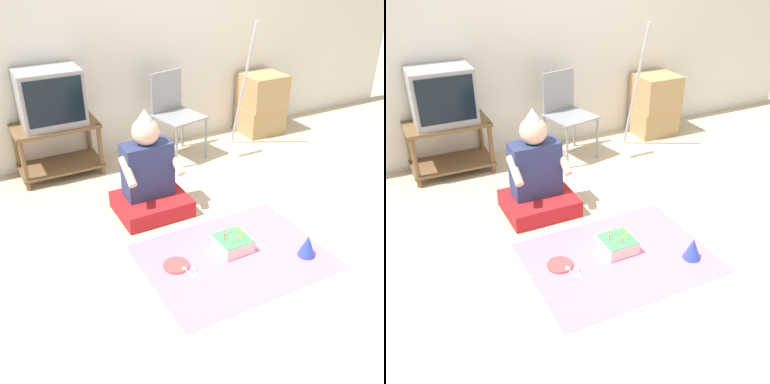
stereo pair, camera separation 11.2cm
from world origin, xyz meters
TOP-DOWN VIEW (x-y plane):
  - ground_plane at (0.00, 0.00)m, footprint 16.00×16.00m
  - wall_back at (0.00, 1.93)m, footprint 6.40×0.06m
  - tv_stand at (-1.11, 1.69)m, footprint 0.75×0.43m
  - tv at (-1.11, 1.69)m, footprint 0.54×0.40m
  - folding_chair at (0.03, 1.57)m, footprint 0.49×0.49m
  - cardboard_box_stack at (1.15, 1.66)m, footprint 0.45×0.42m
  - dust_mop at (0.71, 1.32)m, footprint 0.28×0.37m
  - person_seated at (-0.63, 0.69)m, footprint 0.56×0.49m
  - party_cloth at (-0.36, -0.16)m, footprint 1.27×0.95m
  - birthday_cake at (-0.33, -0.08)m, footprint 0.23×0.23m
  - party_hat_blue at (0.10, -0.38)m, footprint 0.13×0.13m
  - paper_plate at (-0.77, -0.06)m, footprint 0.18×0.18m
  - plastic_spoon_near at (-0.74, -0.14)m, footprint 0.04×0.14m
  - plastic_spoon_far at (-0.69, -0.17)m, footprint 0.04×0.14m

SIDE VIEW (x-z plane):
  - ground_plane at x=0.00m, z-range 0.00..0.00m
  - party_cloth at x=-0.36m, z-range 0.00..0.01m
  - paper_plate at x=-0.77m, z-range 0.01..0.02m
  - plastic_spoon_near at x=-0.74m, z-range 0.01..0.02m
  - plastic_spoon_far at x=-0.69m, z-range 0.01..0.02m
  - birthday_cake at x=-0.33m, z-range -0.02..0.13m
  - party_hat_blue at x=0.10m, z-range 0.01..0.16m
  - person_seated at x=-0.63m, z-range -0.15..0.71m
  - tv_stand at x=-1.11m, z-range 0.05..0.54m
  - cardboard_box_stack at x=1.15m, z-range 0.00..0.67m
  - dust_mop at x=0.71m, z-range -0.26..1.04m
  - folding_chair at x=0.03m, z-range 0.07..0.90m
  - tv at x=-1.11m, z-range 0.50..0.99m
  - wall_back at x=0.00m, z-range 0.00..2.55m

